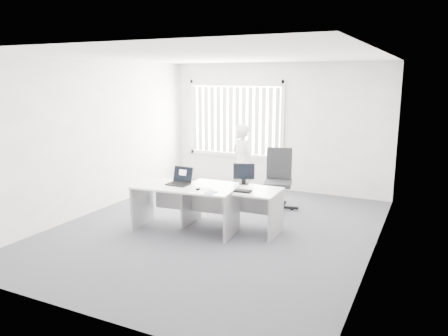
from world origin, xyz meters
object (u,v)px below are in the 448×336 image
at_px(person, 243,163).
at_px(laptop, 178,177).
at_px(desk_near, 185,198).
at_px(office_chair, 278,190).
at_px(desk_far, 232,199).
at_px(monitor, 244,174).

bearing_deg(person, laptop, 104.96).
relative_size(person, laptop, 4.48).
relative_size(desk_near, office_chair, 1.49).
distance_m(desk_far, person, 1.67).
xyz_separation_m(office_chair, monitor, (-0.21, -1.17, 0.54)).
bearing_deg(person, office_chair, -163.42).
distance_m(laptop, monitor, 1.11).
bearing_deg(office_chair, laptop, -135.32).
distance_m(desk_far, office_chair, 1.50).
bearing_deg(person, desk_near, 109.23).
xyz_separation_m(desk_far, monitor, (0.09, 0.29, 0.38)).
bearing_deg(laptop, office_chair, 60.18).
relative_size(office_chair, laptop, 3.25).
bearing_deg(office_chair, monitor, -114.11).
height_order(office_chair, monitor, office_chair).
distance_m(desk_far, monitor, 0.49).
bearing_deg(person, desk_far, 131.70).
bearing_deg(monitor, person, 93.73).
bearing_deg(laptop, desk_far, 25.29).
distance_m(office_chair, laptop, 2.19).
relative_size(desk_near, desk_far, 1.09).
relative_size(desk_far, person, 0.99).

